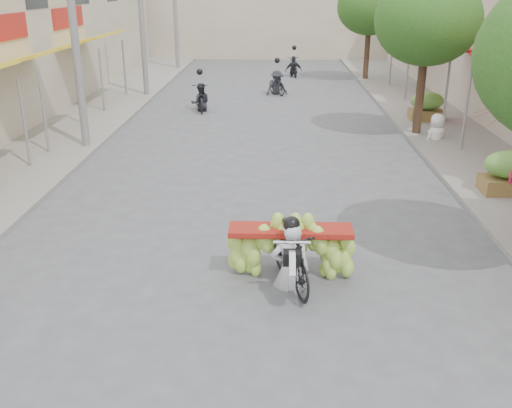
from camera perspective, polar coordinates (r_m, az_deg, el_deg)
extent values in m
cube|color=gray|center=(22.17, -18.20, 7.54)|extent=(4.00, 60.00, 0.12)
cube|color=gray|center=(21.83, 19.22, 7.22)|extent=(4.00, 60.00, 0.12)
cylinder|color=slate|center=(16.95, -22.14, 7.33)|extent=(0.08, 0.08, 2.55)
cube|color=gold|center=(19.94, -21.33, 13.63)|extent=(1.77, 4.00, 0.53)
cylinder|color=slate|center=(18.21, -20.44, 8.42)|extent=(0.08, 0.08, 2.55)
cylinder|color=slate|center=(21.52, -16.96, 10.61)|extent=(0.08, 0.08, 2.55)
cube|color=#A51A16|center=(20.22, -24.04, 15.79)|extent=(0.10, 3.50, 0.80)
cube|color=gold|center=(25.55, -16.16, 15.57)|extent=(1.77, 4.00, 0.53)
cylinder|color=slate|center=(23.78, -15.17, 11.71)|extent=(0.08, 0.08, 2.55)
cylinder|color=slate|center=(27.21, -13.02, 13.01)|extent=(0.08, 0.08, 2.55)
cube|color=#A51A16|center=(25.78, -18.31, 17.30)|extent=(0.10, 3.50, 0.80)
cylinder|color=slate|center=(18.48, 20.26, 8.61)|extent=(0.08, 0.08, 2.55)
cube|color=red|center=(22.38, 19.64, 14.52)|extent=(1.77, 4.20, 0.53)
cylinder|color=slate|center=(20.54, 18.44, 9.98)|extent=(0.08, 0.08, 2.55)
cylinder|color=slate|center=(24.16, 16.01, 11.77)|extent=(0.08, 0.08, 2.55)
cube|color=red|center=(28.15, 16.05, 16.02)|extent=(1.77, 4.20, 0.53)
cylinder|color=slate|center=(26.28, 14.91, 12.57)|extent=(0.08, 0.08, 2.55)
cylinder|color=slate|center=(29.97, 13.35, 13.68)|extent=(0.08, 0.08, 2.55)
cube|color=#B6A890|center=(43.31, 1.25, 19.30)|extent=(20.00, 6.00, 7.00)
cylinder|color=slate|center=(18.30, -17.89, 17.44)|extent=(0.24, 0.24, 8.00)
cylinder|color=slate|center=(26.96, -11.45, 18.88)|extent=(0.24, 0.24, 8.00)
cylinder|color=slate|center=(35.79, -8.13, 19.53)|extent=(0.24, 0.24, 8.00)
cylinder|color=#3A2719|center=(20.16, 16.13, 10.98)|extent=(0.28, 0.28, 3.20)
ellipsoid|color=#295719|center=(19.92, 16.79, 17.20)|extent=(3.40, 3.40, 2.90)
cylinder|color=#3A2719|center=(31.83, 11.04, 14.85)|extent=(0.28, 0.28, 3.20)
ellipsoid|color=#295719|center=(31.68, 11.33, 18.80)|extent=(3.40, 3.40, 2.90)
cube|color=brown|center=(15.13, 23.79, 1.97)|extent=(1.20, 0.80, 0.50)
ellipsoid|color=#5C9638|center=(14.97, 24.11, 4.07)|extent=(1.20, 0.88, 0.66)
cube|color=brown|center=(22.48, 16.64, 8.70)|extent=(1.20, 0.80, 0.50)
ellipsoid|color=#5C9638|center=(22.37, 16.79, 10.15)|extent=(1.20, 0.88, 0.66)
imported|color=black|center=(9.73, 3.49, -5.20)|extent=(1.07, 1.98, 1.12)
cylinder|color=silver|center=(9.13, 3.60, -6.67)|extent=(0.10, 0.66, 0.66)
cube|color=black|center=(9.14, 3.60, -5.38)|extent=(0.28, 0.22, 0.22)
cylinder|color=silver|center=(9.13, 3.62, -3.86)|extent=(0.60, 0.05, 0.05)
cube|color=maroon|center=(9.92, 3.48, -2.64)|extent=(2.15, 0.55, 0.10)
imported|color=silver|center=(9.42, 3.58, -1.81)|extent=(0.65, 0.48, 1.81)
sphere|color=black|center=(9.09, 3.71, 3.20)|extent=(0.28, 0.28, 0.28)
imported|color=white|center=(19.62, 17.82, 8.60)|extent=(0.95, 0.78, 1.67)
imported|color=black|center=(23.82, -5.56, 10.42)|extent=(0.93, 1.82, 0.98)
imported|color=#24252B|center=(23.71, -5.62, 11.93)|extent=(0.86, 0.61, 1.65)
sphere|color=black|center=(23.64, -5.66, 13.02)|extent=(0.26, 0.26, 0.26)
imported|color=black|center=(27.35, 2.09, 11.87)|extent=(1.14, 1.67, 0.96)
imported|color=#24252B|center=(27.25, 2.11, 13.21)|extent=(1.19, 0.96, 1.65)
sphere|color=black|center=(27.19, 2.12, 14.16)|extent=(0.26, 0.26, 0.26)
imported|color=black|center=(33.02, 3.80, 13.47)|extent=(0.87, 1.85, 1.00)
imported|color=#24252B|center=(32.95, 3.83, 14.55)|extent=(1.02, 0.66, 1.65)
sphere|color=black|center=(32.90, 3.85, 15.33)|extent=(0.26, 0.26, 0.26)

